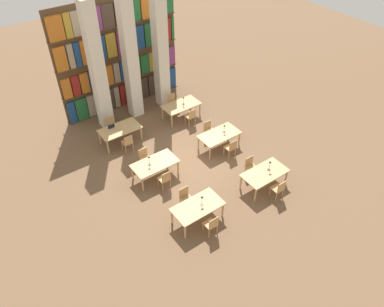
% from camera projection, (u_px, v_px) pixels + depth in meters
% --- Properties ---
extents(ground_plane, '(40.00, 40.00, 0.00)m').
position_uv_depth(ground_plane, '(188.00, 162.00, 16.17)').
color(ground_plane, brown).
extents(bookshelf_bank, '(6.29, 0.35, 5.50)m').
position_uv_depth(bookshelf_bank, '(120.00, 57.00, 17.94)').
color(bookshelf_bank, brown).
rests_on(bookshelf_bank, ground_plane).
extents(pillar_left, '(0.58, 0.58, 6.00)m').
position_uv_depth(pillar_left, '(97.00, 69.00, 16.29)').
color(pillar_left, silver).
rests_on(pillar_left, ground_plane).
extents(pillar_center, '(0.58, 0.58, 6.00)m').
position_uv_depth(pillar_center, '(130.00, 59.00, 17.01)').
color(pillar_center, silver).
rests_on(pillar_center, ground_plane).
extents(pillar_right, '(0.58, 0.58, 6.00)m').
position_uv_depth(pillar_right, '(160.00, 49.00, 17.73)').
color(pillar_right, silver).
rests_on(pillar_right, ground_plane).
extents(reading_table_0, '(1.84, 0.99, 0.73)m').
position_uv_depth(reading_table_0, '(198.00, 207.00, 13.32)').
color(reading_table_0, tan).
rests_on(reading_table_0, ground_plane).
extents(chair_0, '(0.42, 0.40, 0.89)m').
position_uv_depth(chair_0, '(211.00, 224.00, 12.97)').
color(chair_0, tan).
rests_on(chair_0, ground_plane).
extents(chair_1, '(0.42, 0.40, 0.89)m').
position_uv_depth(chair_1, '(186.00, 197.00, 13.93)').
color(chair_1, tan).
rests_on(chair_1, ground_plane).
extents(desk_lamp_0, '(0.14, 0.14, 0.41)m').
position_uv_depth(desk_lamp_0, '(202.00, 199.00, 13.16)').
color(desk_lamp_0, brown).
rests_on(desk_lamp_0, reading_table_0).
extents(reading_table_1, '(1.84, 0.99, 0.73)m').
position_uv_depth(reading_table_1, '(265.00, 174.00, 14.63)').
color(reading_table_1, tan).
rests_on(reading_table_1, ground_plane).
extents(chair_2, '(0.42, 0.40, 0.89)m').
position_uv_depth(chair_2, '(278.00, 189.00, 14.26)').
color(chair_2, tan).
rests_on(chair_2, ground_plane).
extents(chair_3, '(0.42, 0.40, 0.89)m').
position_uv_depth(chair_3, '(251.00, 166.00, 15.23)').
color(chair_3, tan).
rests_on(chair_3, ground_plane).
extents(desk_lamp_1, '(0.14, 0.14, 0.45)m').
position_uv_depth(desk_lamp_1, '(270.00, 164.00, 14.50)').
color(desk_lamp_1, brown).
rests_on(desk_lamp_1, reading_table_1).
extents(reading_table_2, '(1.84, 0.99, 0.73)m').
position_uv_depth(reading_table_2, '(155.00, 164.00, 15.05)').
color(reading_table_2, tan).
rests_on(reading_table_2, ground_plane).
extents(chair_4, '(0.42, 0.40, 0.89)m').
position_uv_depth(chair_4, '(165.00, 179.00, 14.67)').
color(chair_4, tan).
rests_on(chair_4, ground_plane).
extents(chair_5, '(0.42, 0.40, 0.89)m').
position_uv_depth(chair_5, '(145.00, 158.00, 15.63)').
color(chair_5, tan).
rests_on(chair_5, ground_plane).
extents(desk_lamp_2, '(0.14, 0.14, 0.45)m').
position_uv_depth(desk_lamp_2, '(149.00, 159.00, 14.74)').
color(desk_lamp_2, brown).
rests_on(desk_lamp_2, reading_table_2).
extents(reading_table_3, '(1.84, 0.99, 0.73)m').
position_uv_depth(reading_table_3, '(219.00, 136.00, 16.49)').
color(reading_table_3, tan).
rests_on(reading_table_3, ground_plane).
extents(chair_6, '(0.42, 0.40, 0.89)m').
position_uv_depth(chair_6, '(231.00, 147.00, 16.14)').
color(chair_6, tan).
rests_on(chair_6, ground_plane).
extents(chair_7, '(0.42, 0.40, 0.89)m').
position_uv_depth(chair_7, '(209.00, 130.00, 17.10)').
color(chair_7, tan).
rests_on(chair_7, ground_plane).
extents(desk_lamp_3, '(0.14, 0.14, 0.40)m').
position_uv_depth(desk_lamp_3, '(224.00, 127.00, 16.39)').
color(desk_lamp_3, brown).
rests_on(desk_lamp_3, reading_table_3).
extents(reading_table_4, '(1.84, 0.99, 0.73)m').
position_uv_depth(reading_table_4, '(120.00, 130.00, 16.80)').
color(reading_table_4, tan).
rests_on(reading_table_4, ground_plane).
extents(chair_8, '(0.42, 0.40, 0.89)m').
position_uv_depth(chair_8, '(128.00, 142.00, 16.41)').
color(chair_8, tan).
rests_on(chair_8, ground_plane).
extents(chair_9, '(0.42, 0.40, 0.89)m').
position_uv_depth(chair_9, '(112.00, 125.00, 17.37)').
color(chair_9, tan).
rests_on(chair_9, ground_plane).
extents(laptop, '(0.32, 0.22, 0.21)m').
position_uv_depth(laptop, '(111.00, 127.00, 16.78)').
color(laptop, silver).
rests_on(laptop, reading_table_4).
extents(reading_table_5, '(1.84, 0.99, 0.73)m').
position_uv_depth(reading_table_5, '(181.00, 106.00, 18.28)').
color(reading_table_5, tan).
rests_on(reading_table_5, ground_plane).
extents(chair_10, '(0.42, 0.40, 0.89)m').
position_uv_depth(chair_10, '(191.00, 116.00, 17.92)').
color(chair_10, tan).
rests_on(chair_10, ground_plane).
extents(chair_11, '(0.42, 0.40, 0.89)m').
position_uv_depth(chair_11, '(173.00, 102.00, 18.88)').
color(chair_11, tan).
rests_on(chair_11, ground_plane).
extents(desk_lamp_4, '(0.14, 0.14, 0.43)m').
position_uv_depth(desk_lamp_4, '(183.00, 99.00, 18.06)').
color(desk_lamp_4, brown).
rests_on(desk_lamp_4, reading_table_5).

